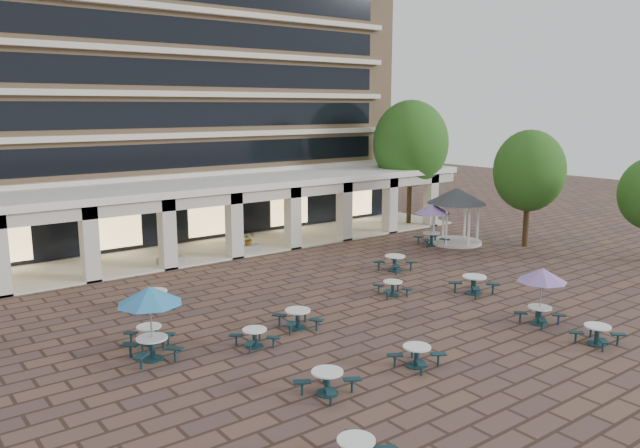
# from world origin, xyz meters

# --- Properties ---
(ground) EXTENTS (120.00, 120.00, 0.00)m
(ground) POSITION_xyz_m (0.00, 0.00, 0.00)
(ground) COLOR brown
(ground) RESTS_ON ground
(apartment_building) EXTENTS (40.00, 15.50, 25.20)m
(apartment_building) POSITION_xyz_m (0.00, 25.47, 12.60)
(apartment_building) COLOR tan
(apartment_building) RESTS_ON ground
(retail_arcade) EXTENTS (42.00, 6.60, 4.40)m
(retail_arcade) POSITION_xyz_m (0.00, 14.80, 3.00)
(retail_arcade) COLOR white
(retail_arcade) RESTS_ON ground
(picnic_table_0) EXTENTS (2.00, 2.00, 0.77)m
(picnic_table_0) POSITION_xyz_m (-4.51, -5.16, 0.46)
(picnic_table_0) COLOR #13313A
(picnic_table_0) RESTS_ON ground
(picnic_table_2) EXTENTS (1.87, 1.87, 0.74)m
(picnic_table_2) POSITION_xyz_m (-0.73, -5.36, 0.44)
(picnic_table_2) COLOR #13313A
(picnic_table_2) RESTS_ON ground
(picnic_table_3) EXTENTS (1.66, 1.66, 0.74)m
(picnic_table_3) POSITION_xyz_m (6.23, -8.06, 0.44)
(picnic_table_3) COLOR #13313A
(picnic_table_3) RESTS_ON ground
(picnic_table_4) EXTENTS (2.33, 2.33, 2.69)m
(picnic_table_4) POSITION_xyz_m (-7.83, 0.75, 2.29)
(picnic_table_4) COLOR #13313A
(picnic_table_4) RESTS_ON ground
(picnic_table_5) EXTENTS (2.02, 2.02, 0.79)m
(picnic_table_5) POSITION_xyz_m (-1.85, 0.23, 0.47)
(picnic_table_5) COLOR #13313A
(picnic_table_5) RESTS_ON ground
(picnic_table_6) EXTENTS (2.05, 2.05, 2.37)m
(picnic_table_6) POSITION_xyz_m (6.48, -5.40, 2.01)
(picnic_table_6) COLOR #13313A
(picnic_table_6) RESTS_ON ground
(picnic_table_7) EXTENTS (1.95, 1.95, 0.87)m
(picnic_table_7) POSITION_xyz_m (7.74, -0.96, 0.52)
(picnic_table_7) COLOR #13313A
(picnic_table_7) RESTS_ON ground
(picnic_table_8) EXTENTS (1.59, 1.59, 0.70)m
(picnic_table_8) POSITION_xyz_m (-4.28, -0.41, 0.42)
(picnic_table_8) COLOR #13313A
(picnic_table_8) RESTS_ON ground
(picnic_table_9) EXTENTS (1.88, 1.88, 0.83)m
(picnic_table_9) POSITION_xyz_m (-5.48, 6.17, 0.50)
(picnic_table_9) COLOR #13313A
(picnic_table_9) RESTS_ON ground
(picnic_table_10) EXTENTS (1.87, 1.87, 0.70)m
(picnic_table_10) POSITION_xyz_m (4.39, 1.19, 0.42)
(picnic_table_10) COLOR #13313A
(picnic_table_10) RESTS_ON ground
(picnic_table_11) EXTENTS (2.37, 2.37, 2.73)m
(picnic_table_11) POSITION_xyz_m (14.00, 7.63, 2.32)
(picnic_table_11) COLOR #13313A
(picnic_table_11) RESTS_ON ground
(picnic_table_12) EXTENTS (1.65, 1.65, 0.71)m
(picnic_table_12) POSITION_xyz_m (-7.33, 2.27, 0.42)
(picnic_table_12) COLOR #13313A
(picnic_table_12) RESTS_ON ground
(picnic_table_13) EXTENTS (2.05, 2.05, 0.85)m
(picnic_table_13) POSITION_xyz_m (7.65, 4.43, 0.51)
(picnic_table_13) COLOR #13313A
(picnic_table_13) RESTS_ON ground
(gazebo) EXTENTS (3.93, 3.93, 3.65)m
(gazebo) POSITION_xyz_m (15.76, 7.14, 2.75)
(gazebo) COLOR beige
(gazebo) RESTS_ON ground
(tree_east_a) EXTENTS (4.50, 4.50, 7.50)m
(tree_east_a) POSITION_xyz_m (18.64, 3.79, 4.90)
(tree_east_a) COLOR #3F2D19
(tree_east_a) RESTS_ON ground
(tree_east_c) EXTENTS (5.65, 5.65, 9.42)m
(tree_east_c) POSITION_xyz_m (18.06, 13.75, 6.16)
(tree_east_c) COLOR #3F2D19
(tree_east_c) RESTS_ON ground
(planter_left) EXTENTS (1.50, 0.78, 1.28)m
(planter_left) POSITION_xyz_m (-1.76, 12.90, 0.52)
(planter_left) COLOR gray
(planter_left) RESTS_ON ground
(planter_right) EXTENTS (1.50, 0.75, 1.31)m
(planter_right) POSITION_xyz_m (3.36, 12.90, 0.55)
(planter_right) COLOR gray
(planter_right) RESTS_ON ground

